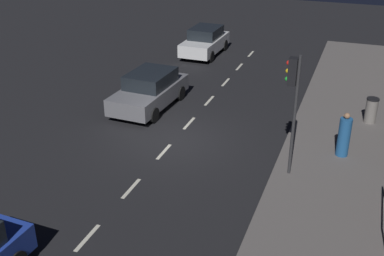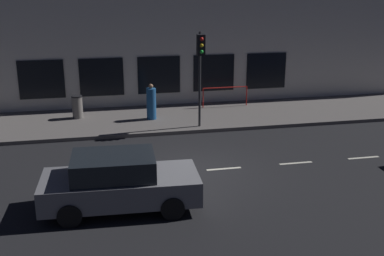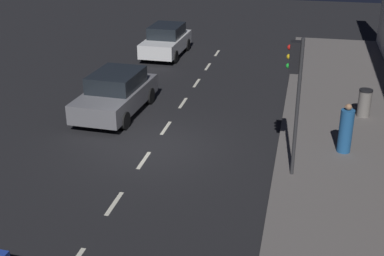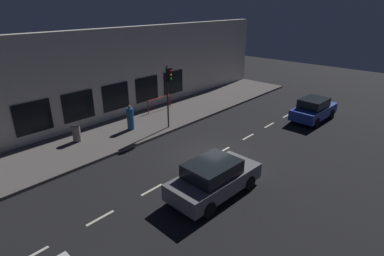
% 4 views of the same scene
% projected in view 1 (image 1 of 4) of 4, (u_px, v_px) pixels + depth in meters
% --- Properties ---
extents(ground_plane, '(60.00, 60.00, 0.00)m').
position_uv_depth(ground_plane, '(174.00, 140.00, 18.11)').
color(ground_plane, black).
extents(sidewalk, '(4.50, 32.00, 0.15)m').
position_uv_depth(sidewalk, '(346.00, 167.00, 16.12)').
color(sidewalk, '#5B5654').
rests_on(sidewalk, ground).
extents(lane_centre_line, '(0.12, 27.20, 0.01)m').
position_uv_depth(lane_centre_line, '(164.00, 152.00, 17.26)').
color(lane_centre_line, beige).
rests_on(lane_centre_line, ground).
extents(traffic_light, '(0.45, 0.32, 3.98)m').
position_uv_depth(traffic_light, '(293.00, 87.00, 14.40)').
color(traffic_light, '#2D2D30').
rests_on(traffic_light, sidewalk).
extents(parked_car_0, '(2.11, 4.38, 1.58)m').
position_uv_depth(parked_car_0, '(150.00, 90.00, 20.67)').
color(parked_car_0, slate).
rests_on(parked_car_0, ground).
extents(parked_car_1, '(1.91, 4.07, 1.58)m').
position_uv_depth(parked_car_1, '(205.00, 41.00, 27.85)').
color(parked_car_1, silver).
rests_on(parked_car_1, ground).
extents(pedestrian_0, '(0.44, 0.44, 1.60)m').
position_uv_depth(pedestrian_0, '(344.00, 136.00, 16.43)').
color(pedestrian_0, '#1E5189').
rests_on(pedestrian_0, sidewalk).
extents(trash_bin, '(0.48, 0.48, 1.03)m').
position_uv_depth(trash_bin, '(371.00, 110.00, 19.00)').
color(trash_bin, slate).
rests_on(trash_bin, sidewalk).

